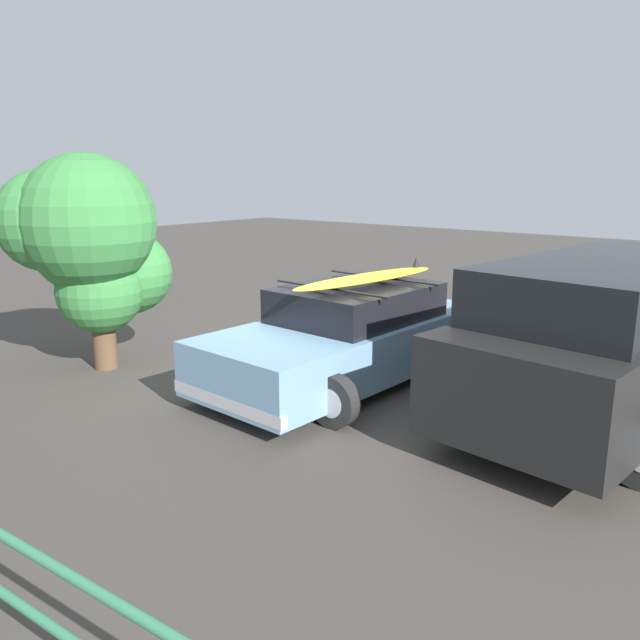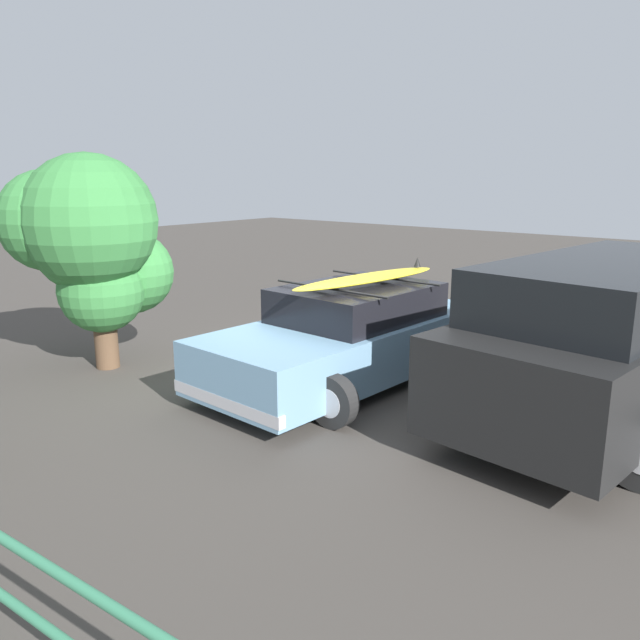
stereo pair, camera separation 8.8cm
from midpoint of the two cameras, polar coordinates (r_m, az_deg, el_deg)
ground_plane at (r=8.87m, az=-0.38°, el=-4.76°), size 44.00×44.00×0.02m
sedan_car at (r=8.36m, az=3.12°, el=-1.45°), size 2.50×4.41×1.56m
suv_car at (r=7.73m, az=25.25°, el=-1.37°), size 3.00×5.17×1.83m
bush_near_left at (r=9.19m, az=-20.16°, el=7.24°), size 2.04×2.33×3.02m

